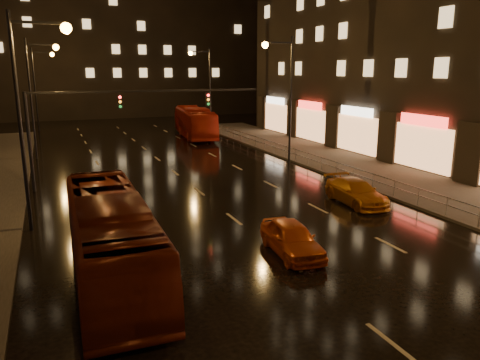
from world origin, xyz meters
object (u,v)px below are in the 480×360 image
(bus_curb, at_px, (195,122))
(taxi_near, at_px, (292,238))
(bus_red, at_px, (110,237))
(taxi_far, at_px, (356,192))

(bus_curb, relative_size, taxi_near, 2.96)
(bus_curb, height_order, taxi_near, bus_curb)
(bus_red, bearing_deg, taxi_far, 19.24)
(bus_curb, height_order, taxi_far, bus_curb)
(bus_red, height_order, taxi_far, bus_red)
(bus_curb, relative_size, taxi_far, 2.54)
(taxi_near, bearing_deg, taxi_far, 41.97)
(taxi_far, bearing_deg, bus_red, -158.54)
(bus_red, distance_m, taxi_far, 14.94)
(bus_red, relative_size, taxi_near, 2.75)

